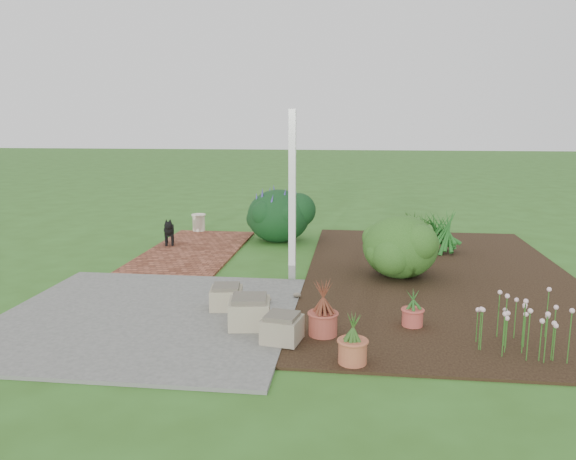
# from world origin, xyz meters

# --- Properties ---
(ground) EXTENTS (80.00, 80.00, 0.00)m
(ground) POSITION_xyz_m (0.00, 0.00, 0.00)
(ground) COLOR #34621F
(ground) RESTS_ON ground
(concrete_patio) EXTENTS (3.50, 3.50, 0.04)m
(concrete_patio) POSITION_xyz_m (-1.25, -1.75, 0.02)
(concrete_patio) COLOR #5A5B58
(concrete_patio) RESTS_ON ground
(brick_path) EXTENTS (1.60, 3.50, 0.04)m
(brick_path) POSITION_xyz_m (-1.70, 1.75, 0.02)
(brick_path) COLOR brown
(brick_path) RESTS_ON ground
(garden_bed) EXTENTS (4.00, 7.00, 0.03)m
(garden_bed) POSITION_xyz_m (2.50, 0.50, 0.01)
(garden_bed) COLOR black
(garden_bed) RESTS_ON ground
(veranda_post) EXTENTS (0.10, 0.10, 2.50)m
(veranda_post) POSITION_xyz_m (0.30, 0.10, 1.25)
(veranda_post) COLOR white
(veranda_post) RESTS_ON ground
(stone_trough_near) EXTENTS (0.51, 0.51, 0.30)m
(stone_trough_near) POSITION_xyz_m (0.06, -1.98, 0.19)
(stone_trough_near) COLOR gray
(stone_trough_near) RESTS_ON concrete_patio
(stone_trough_mid) EXTENTS (0.45, 0.45, 0.26)m
(stone_trough_mid) POSITION_xyz_m (0.48, -2.36, 0.17)
(stone_trough_mid) COLOR gray
(stone_trough_mid) RESTS_ON concrete_patio
(stone_trough_far) EXTENTS (0.43, 0.43, 0.26)m
(stone_trough_far) POSITION_xyz_m (-0.35, -1.39, 0.17)
(stone_trough_far) COLOR gray
(stone_trough_far) RESTS_ON concrete_patio
(black_dog) EXTENTS (0.28, 0.54, 0.48)m
(black_dog) POSITION_xyz_m (-2.25, 2.05, 0.33)
(black_dog) COLOR black
(black_dog) RESTS_ON brick_path
(cream_ceramic_urn) EXTENTS (0.27, 0.27, 0.35)m
(cream_ceramic_urn) POSITION_xyz_m (-2.09, 3.48, 0.22)
(cream_ceramic_urn) COLOR beige
(cream_ceramic_urn) RESTS_ON brick_path
(evergreen_shrub) EXTENTS (1.45, 1.45, 0.95)m
(evergreen_shrub) POSITION_xyz_m (1.90, 0.45, 0.51)
(evergreen_shrub) COLOR #153610
(evergreen_shrub) RESTS_ON garden_bed
(agapanthus_clump_back) EXTENTS (1.14, 1.14, 0.86)m
(agapanthus_clump_back) POSITION_xyz_m (2.33, 2.24, 0.46)
(agapanthus_clump_back) COLOR #0C3F0E
(agapanthus_clump_back) RESTS_ON garden_bed
(agapanthus_clump_front) EXTENTS (1.12, 1.12, 0.86)m
(agapanthus_clump_front) POSITION_xyz_m (2.72, 2.13, 0.46)
(agapanthus_clump_front) COLOR #0D3915
(agapanthus_clump_front) RESTS_ON garden_bed
(pink_flower_patch) EXTENTS (1.02, 1.02, 0.57)m
(pink_flower_patch) POSITION_xyz_m (2.89, -2.23, 0.32)
(pink_flower_patch) COLOR #113D0F
(pink_flower_patch) RESTS_ON garden_bed
(terracotta_pot_bronze) EXTENTS (0.41, 0.41, 0.25)m
(terracotta_pot_bronze) POSITION_xyz_m (0.90, -2.11, 0.16)
(terracotta_pot_bronze) COLOR #9E4435
(terracotta_pot_bronze) RESTS_ON garden_bed
(terracotta_pot_small_left) EXTENTS (0.30, 0.30, 0.20)m
(terracotta_pot_small_left) POSITION_xyz_m (1.89, -1.71, 0.13)
(terracotta_pot_small_left) COLOR #B2473C
(terracotta_pot_small_left) RESTS_ON garden_bed
(terracotta_pot_small_right) EXTENTS (0.35, 0.35, 0.23)m
(terracotta_pot_small_right) POSITION_xyz_m (1.23, -2.81, 0.15)
(terracotta_pot_small_right) COLOR #B35B3C
(terracotta_pot_small_right) RESTS_ON garden_bed
(purple_flowering_bush) EXTENTS (1.35, 1.35, 1.05)m
(purple_flowering_bush) POSITION_xyz_m (-0.30, 2.88, 0.52)
(purple_flowering_bush) COLOR black
(purple_flowering_bush) RESTS_ON ground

